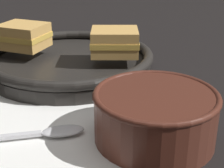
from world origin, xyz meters
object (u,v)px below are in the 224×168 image
at_px(soup_bowl, 155,113).
at_px(skillet, 70,61).
at_px(sandwich_near_left, 24,36).
at_px(sandwich_near_right, 117,42).
at_px(spoon, 44,133).

bearing_deg(soup_bowl, skillet, 132.19).
height_order(sandwich_near_left, sandwich_near_right, same).
distance_m(spoon, skillet, 0.24).
relative_size(soup_bowl, sandwich_near_left, 1.63).
bearing_deg(spoon, skillet, 76.37).
height_order(soup_bowl, sandwich_near_right, sandwich_near_right).
height_order(skillet, sandwich_near_right, sandwich_near_right).
relative_size(skillet, sandwich_near_right, 3.17).
relative_size(spoon, skillet, 0.51).
distance_m(spoon, sandwich_near_left, 0.28).
bearing_deg(spoon, sandwich_near_left, 95.46).
distance_m(soup_bowl, skillet, 0.28).
bearing_deg(sandwich_near_left, soup_bowl, -36.46).
bearing_deg(sandwich_near_right, spoon, -100.26).
bearing_deg(skillet, soup_bowl, -47.81).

